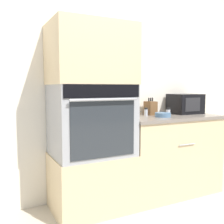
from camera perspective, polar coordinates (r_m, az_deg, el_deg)
ground_plane at (r=2.84m, az=6.09°, el=-20.91°), size 12.00×12.00×0.00m
wall_back at (r=3.09m, az=-0.05°, el=5.27°), size 8.00×0.05×2.50m
oven_cabinet_base at (r=2.80m, az=-4.45°, el=-14.88°), size 0.80×0.60×0.57m
wall_oven at (r=2.64m, az=-4.53°, el=-1.72°), size 0.77×0.64×0.71m
oven_cabinet_upper at (r=2.65m, az=-4.66°, el=12.35°), size 0.80×0.60×0.59m
counter_unit at (r=3.24m, az=12.18°, el=-8.92°), size 1.20×0.63×0.92m
microwave at (r=3.46m, az=15.66°, el=1.74°), size 0.38×0.31×0.25m
knife_block at (r=3.21m, az=8.38°, el=0.87°), size 0.10×0.15×0.21m
bowl at (r=3.00m, az=11.00°, el=-0.60°), size 0.18×0.18×0.05m
condiment_jar_near at (r=3.10m, az=7.38°, el=0.07°), size 0.04×0.04×0.10m
condiment_jar_mid at (r=3.09m, az=2.98°, el=-0.10°), size 0.06×0.06×0.08m
condiment_jar_far at (r=3.21m, az=12.10°, el=0.08°), size 0.06×0.06×0.09m
condiment_jar_back at (r=3.01m, az=3.87°, el=0.04°), size 0.05×0.05×0.11m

